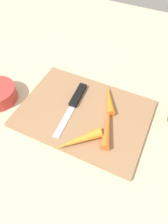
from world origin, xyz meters
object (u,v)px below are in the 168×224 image
object	(u,v)px
knife	(76,98)
carrot_shortest	(109,99)
carrot_medium	(77,140)
cutting_board	(84,113)
carrot_longest	(108,123)

from	to	relation	value
knife	carrot_shortest	xyz separation A→B (m)	(0.09, 0.04, 0.01)
knife	carrot_shortest	bearing A→B (deg)	107.44
knife	carrot_medium	size ratio (longest dim) A/B	1.59
cutting_board	carrot_shortest	bearing A→B (deg)	54.03
cutting_board	carrot_longest	world-z (taller)	carrot_longest
carrot_shortest	carrot_longest	bearing A→B (deg)	171.31
carrot_shortest	carrot_longest	distance (m)	0.09
carrot_shortest	cutting_board	bearing A→B (deg)	117.25
cutting_board	knife	world-z (taller)	knife
carrot_longest	cutting_board	bearing A→B (deg)	62.37
carrot_medium	carrot_shortest	bearing A→B (deg)	-144.82
cutting_board	carrot_longest	bearing A→B (deg)	-11.35
cutting_board	knife	xyz separation A→B (m)	(-0.04, 0.03, 0.01)
knife	carrot_longest	xyz separation A→B (m)	(0.12, -0.05, 0.01)
carrot_shortest	carrot_medium	world-z (taller)	carrot_medium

